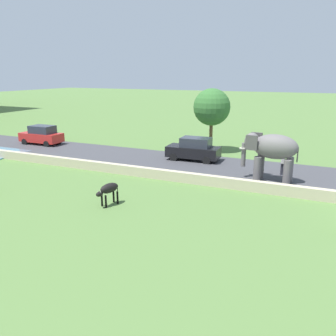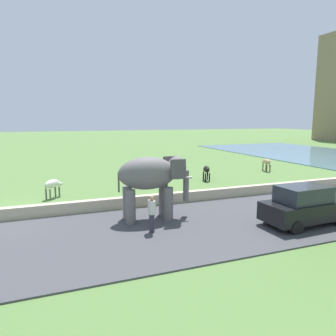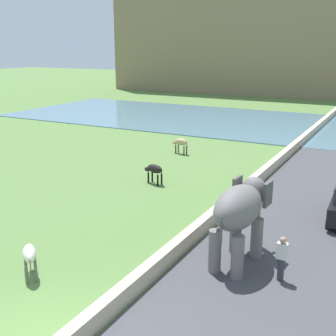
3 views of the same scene
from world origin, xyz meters
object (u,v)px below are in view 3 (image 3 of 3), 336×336
at_px(elephant, 240,211).
at_px(person_beside_elephant, 282,258).
at_px(cow_black, 154,170).
at_px(cow_white, 29,254).
at_px(cow_tan, 181,143).

xyz_separation_m(elephant, person_beside_elephant, (1.68, -0.58, -1.16)).
bearing_deg(cow_black, person_beside_elephant, -38.94).
bearing_deg(elephant, person_beside_elephant, -18.96).
bearing_deg(cow_white, cow_black, 97.71).
distance_m(person_beside_elephant, cow_white, 8.46).
height_order(person_beside_elephant, cow_tan, person_beside_elephant).
bearing_deg(cow_white, elephant, 35.85).
bearing_deg(person_beside_elephant, cow_tan, 127.23).
bearing_deg(cow_tan, person_beside_elephant, -52.77).
height_order(elephant, cow_tan, elephant).
distance_m(cow_black, cow_tan, 7.37).
bearing_deg(person_beside_elephant, cow_black, 141.06).
distance_m(person_beside_elephant, cow_tan, 18.19).
xyz_separation_m(cow_tan, cow_white, (3.39, -18.19, 0.00)).
bearing_deg(elephant, cow_tan, 123.84).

